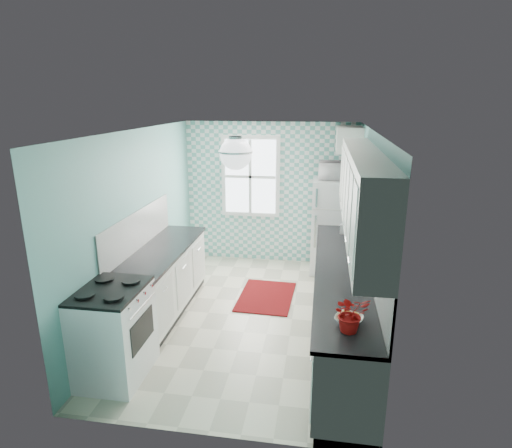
% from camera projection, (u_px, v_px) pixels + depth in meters
% --- Properties ---
extents(floor, '(3.00, 4.40, 0.02)m').
position_uv_depth(floor, '(250.00, 317.00, 5.88)').
color(floor, beige).
rests_on(floor, ground).
extents(ceiling, '(3.00, 4.40, 0.02)m').
position_uv_depth(ceiling, '(249.00, 130.00, 5.17)').
color(ceiling, white).
rests_on(ceiling, wall_back).
extents(wall_back, '(3.00, 0.02, 2.50)m').
position_uv_depth(wall_back, '(270.00, 193.00, 7.62)').
color(wall_back, '#64A5A0').
rests_on(wall_back, floor).
extents(wall_front, '(3.00, 0.02, 2.50)m').
position_uv_depth(wall_front, '(202.00, 309.00, 3.43)').
color(wall_front, '#64A5A0').
rests_on(wall_front, floor).
extents(wall_left, '(0.02, 4.40, 2.50)m').
position_uv_depth(wall_left, '(139.00, 224.00, 5.75)').
color(wall_left, '#64A5A0').
rests_on(wall_left, floor).
extents(wall_right, '(0.02, 4.40, 2.50)m').
position_uv_depth(wall_right, '(369.00, 235.00, 5.30)').
color(wall_right, '#64A5A0').
rests_on(wall_right, floor).
extents(accent_wall, '(3.00, 0.01, 2.50)m').
position_uv_depth(accent_wall, '(270.00, 194.00, 7.60)').
color(accent_wall, '#5FAEA3').
rests_on(accent_wall, wall_back).
extents(window, '(1.04, 0.05, 1.44)m').
position_uv_depth(window, '(250.00, 177.00, 7.54)').
color(window, white).
rests_on(window, wall_back).
extents(backsplash_right, '(0.02, 3.60, 0.51)m').
position_uv_depth(backsplash_right, '(370.00, 250.00, 4.94)').
color(backsplash_right, white).
rests_on(backsplash_right, wall_right).
extents(backsplash_left, '(0.02, 2.15, 0.51)m').
position_uv_depth(backsplash_left, '(138.00, 230.00, 5.70)').
color(backsplash_left, white).
rests_on(backsplash_left, wall_left).
extents(upper_cabinets_right, '(0.33, 3.20, 0.90)m').
position_uv_depth(upper_cabinets_right, '(362.00, 193.00, 4.58)').
color(upper_cabinets_right, white).
rests_on(upper_cabinets_right, wall_right).
extents(upper_cabinet_fridge, '(0.40, 0.74, 0.40)m').
position_uv_depth(upper_cabinet_fridge, '(349.00, 139.00, 6.79)').
color(upper_cabinet_fridge, white).
rests_on(upper_cabinet_fridge, wall_right).
extents(ceiling_light, '(0.34, 0.34, 0.35)m').
position_uv_depth(ceiling_light, '(236.00, 153.00, 4.47)').
color(ceiling_light, silver).
rests_on(ceiling_light, ceiling).
extents(base_cabinets_right, '(0.60, 3.60, 0.90)m').
position_uv_depth(base_cabinets_right, '(341.00, 306.00, 5.20)').
color(base_cabinets_right, white).
rests_on(base_cabinets_right, floor).
extents(countertop_right, '(0.63, 3.60, 0.04)m').
position_uv_depth(countertop_right, '(342.00, 270.00, 5.07)').
color(countertop_right, black).
rests_on(countertop_right, base_cabinets_right).
extents(base_cabinets_left, '(0.60, 2.15, 0.90)m').
position_uv_depth(base_cabinets_left, '(162.00, 282.00, 5.86)').
color(base_cabinets_left, white).
rests_on(base_cabinets_left, floor).
extents(countertop_left, '(0.63, 2.15, 0.04)m').
position_uv_depth(countertop_left, '(161.00, 250.00, 5.73)').
color(countertop_left, black).
rests_on(countertop_left, base_cabinets_left).
extents(fridge, '(0.70, 0.70, 1.61)m').
position_uv_depth(fridge, '(332.00, 226.00, 7.22)').
color(fridge, white).
rests_on(fridge, floor).
extents(stove, '(0.66, 0.82, 0.99)m').
position_uv_depth(stove, '(113.00, 331.00, 4.50)').
color(stove, white).
rests_on(stove, floor).
extents(sink, '(0.50, 0.42, 0.53)m').
position_uv_depth(sink, '(341.00, 246.00, 5.85)').
color(sink, silver).
rests_on(sink, countertop_right).
extents(rug, '(0.83, 1.15, 0.02)m').
position_uv_depth(rug, '(266.00, 296.00, 6.44)').
color(rug, maroon).
rests_on(rug, floor).
extents(dish_towel, '(0.05, 0.24, 0.37)m').
position_uv_depth(dish_towel, '(317.00, 269.00, 6.26)').
color(dish_towel, '#579B93').
rests_on(dish_towel, base_cabinets_right).
extents(fruit_bowl, '(0.32, 0.32, 0.06)m').
position_uv_depth(fruit_bowl, '(349.00, 319.00, 3.83)').
color(fruit_bowl, white).
rests_on(fruit_bowl, countertop_right).
extents(potted_plant, '(0.37, 0.35, 0.34)m').
position_uv_depth(potted_plant, '(351.00, 314.00, 3.66)').
color(potted_plant, red).
rests_on(potted_plant, countertop_right).
extents(soap_bottle, '(0.10, 0.10, 0.21)m').
position_uv_depth(soap_bottle, '(343.00, 227.00, 6.35)').
color(soap_bottle, '#8FB0B9').
rests_on(soap_bottle, countertop_right).
extents(microwave, '(0.54, 0.38, 0.29)m').
position_uv_depth(microwave, '(335.00, 171.00, 6.95)').
color(microwave, white).
rests_on(microwave, fridge).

